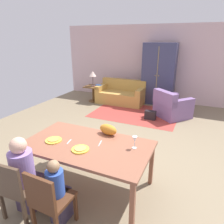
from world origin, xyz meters
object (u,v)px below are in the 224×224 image
(cat, at_px, (108,129))
(book_upper, at_px, (99,85))
(dining_chair_man, at_px, (16,186))
(person_child, at_px, (58,193))
(dining_table, at_px, (87,148))
(couch, at_px, (121,95))
(handbag, at_px, (150,115))
(dining_chair_child, at_px, (48,199))
(table_lamp, at_px, (93,74))
(person_man, at_px, (26,177))
(side_table, at_px, (93,91))
(wine_glass, at_px, (135,140))
(armoire, at_px, (159,74))
(book_lower, at_px, (98,86))
(armchair, at_px, (172,107))
(plate_near_man, at_px, (54,140))
(plate_near_child, at_px, (80,149))

(cat, relative_size, book_upper, 1.45)
(dining_chair_man, relative_size, person_child, 0.94)
(dining_table, bearing_deg, cat, 70.82)
(couch, relative_size, handbag, 5.26)
(dining_chair_child, distance_m, table_lamp, 5.48)
(person_man, height_order, couch, person_man)
(person_child, relative_size, couch, 0.55)
(side_table, distance_m, handbag, 2.57)
(wine_glass, bearing_deg, armoire, 98.06)
(book_lower, xyz_separation_m, book_upper, (0.01, 0.08, 0.03))
(wine_glass, height_order, person_child, wine_glass)
(dining_chair_child, bearing_deg, side_table, 113.65)
(armoire, bearing_deg, wine_glass, -81.94)
(dining_chair_child, height_order, armchair, dining_chair_child)
(person_man, xyz_separation_m, handbag, (0.72, 3.92, -0.38))
(plate_near_man, bearing_deg, book_lower, 109.26)
(dining_table, distance_m, wine_glass, 0.73)
(dining_chair_man, bearing_deg, armoire, 84.67)
(couch, bearing_deg, dining_chair_man, -82.81)
(plate_near_child, height_order, table_lamp, table_lamp)
(dining_table, height_order, person_child, person_child)
(plate_near_child, relative_size, armchair, 0.21)
(plate_near_child, xyz_separation_m, person_child, (0.00, -0.54, -0.34))
(dining_chair_child, bearing_deg, handbag, 87.18)
(dining_table, xyz_separation_m, dining_chair_child, (-0.00, -0.89, -0.21))
(dining_table, xyz_separation_m, book_upper, (-1.98, 4.14, -0.07))
(wine_glass, xyz_separation_m, side_table, (-2.87, 3.92, -0.52))
(armoire, relative_size, table_lamp, 3.89)
(person_man, xyz_separation_m, book_lower, (-1.46, 4.78, 0.08))
(plate_near_man, xyz_separation_m, couch, (-0.66, 4.48, -0.47))
(side_table, distance_m, book_upper, 0.33)
(dining_table, relative_size, person_man, 1.71)
(dining_chair_child, bearing_deg, dining_table, 89.84)
(dining_table, distance_m, dining_chair_child, 0.91)
(book_upper, bearing_deg, table_lamp, -169.79)
(plate_near_child, distance_m, dining_chair_child, 0.76)
(couch, relative_size, armchair, 1.40)
(plate_near_child, xyz_separation_m, armoire, (0.02, 5.04, 0.28))
(wine_glass, bearing_deg, book_lower, 124.49)
(armchair, bearing_deg, wine_glass, -90.51)
(cat, xyz_separation_m, book_lower, (-2.13, 3.63, -0.25))
(dining_chair_child, relative_size, armoire, 0.41)
(dining_table, xyz_separation_m, side_table, (-2.19, 4.10, -0.32))
(plate_near_child, bearing_deg, wine_glass, 27.77)
(cat, bearing_deg, armchair, 92.49)
(cat, distance_m, table_lamp, 4.36)
(dining_chair_man, xyz_separation_m, armoire, (0.54, 5.75, 0.56))
(book_lower, bearing_deg, dining_table, -63.98)
(cat, bearing_deg, dining_chair_man, -104.37)
(plate_near_man, xyz_separation_m, cat, (0.67, 0.55, 0.08))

